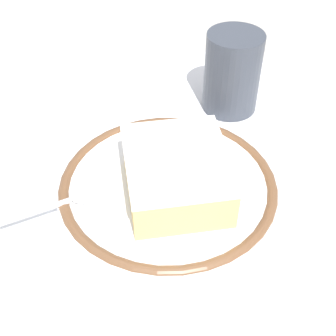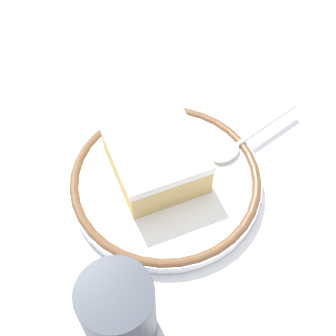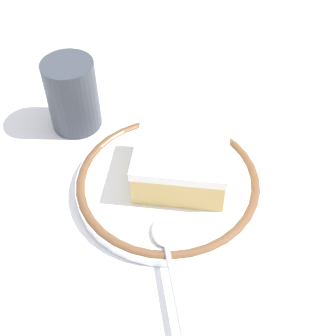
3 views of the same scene
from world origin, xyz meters
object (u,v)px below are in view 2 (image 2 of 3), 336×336
Objects in this scene: spoon at (240,144)px; cup at (122,316)px; napkin at (297,323)px; cake_slice at (158,157)px; plate at (168,181)px.

spoon is 1.18× the size of cup.
spoon is 0.81× the size of napkin.
cake_slice reaches higher than spoon.
spoon is at bearing 112.78° from cake_slice.
plate reaches higher than napkin.
cup is at bearing -6.43° from cake_slice.
napkin is (0.15, 0.13, -0.01)m from plate.
cup reaches higher than napkin.
plate is at bearing 46.81° from cake_slice.
cup is 0.69× the size of napkin.
plate is 2.26× the size of cup.
cake_slice reaches higher than napkin.
plate is 1.92× the size of spoon.
cake_slice is 1.39× the size of cup.
cup reaches higher than cake_slice.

